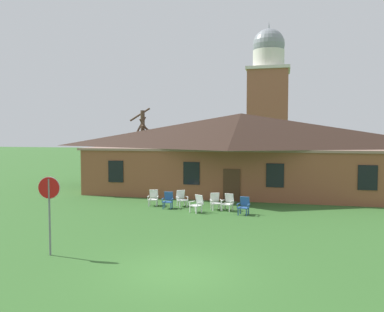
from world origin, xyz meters
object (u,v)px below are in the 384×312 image
at_px(stop_sign, 49,199).
at_px(lawn_chair_far_side, 228,202).
at_px(lawn_chair_near_door, 168,200).
at_px(lawn_chair_under_eave, 244,205).
at_px(lawn_chair_by_porch, 153,197).
at_px(lawn_chair_left_end, 182,198).
at_px(lawn_chair_middle, 197,203).
at_px(lawn_chair_right_end, 215,201).

xyz_separation_m(stop_sign, lawn_chair_far_side, (5.06, 9.58, -1.53)).
xyz_separation_m(lawn_chair_near_door, lawn_chair_under_eave, (4.52, -0.74, 0.00)).
relative_size(lawn_chair_by_porch, lawn_chair_under_eave, 1.00).
bearing_deg(lawn_chair_left_end, stop_sign, -101.71).
distance_m(lawn_chair_middle, lawn_chair_right_end, 1.29).
height_order(stop_sign, lawn_chair_left_end, stop_sign).
height_order(lawn_chair_near_door, lawn_chair_far_side, same).
distance_m(lawn_chair_by_porch, lawn_chair_near_door, 1.27).
xyz_separation_m(stop_sign, lawn_chair_under_eave, (6.05, 8.71, -1.53)).
bearing_deg(lawn_chair_far_side, lawn_chair_under_eave, -41.30).
xyz_separation_m(lawn_chair_near_door, lawn_chair_right_end, (2.78, 0.25, 0.00)).
bearing_deg(lawn_chair_by_porch, lawn_chair_far_side, -5.75).
relative_size(stop_sign, lawn_chair_left_end, 2.97).
distance_m(lawn_chair_by_porch, lawn_chair_right_end, 3.91).
xyz_separation_m(lawn_chair_by_porch, lawn_chair_under_eave, (5.64, -1.34, 0.00)).
bearing_deg(stop_sign, lawn_chair_by_porch, 87.65).
distance_m(lawn_chair_middle, lawn_chair_under_eave, 2.60).
height_order(lawn_chair_by_porch, lawn_chair_left_end, same).
distance_m(stop_sign, lawn_chair_middle, 9.51).
bearing_deg(lawn_chair_right_end, lawn_chair_by_porch, 174.89).
relative_size(lawn_chair_by_porch, lawn_chair_right_end, 1.00).
height_order(lawn_chair_middle, lawn_chair_right_end, same).
relative_size(lawn_chair_right_end, lawn_chair_under_eave, 1.00).
height_order(stop_sign, lawn_chair_under_eave, stop_sign).
bearing_deg(lawn_chair_under_eave, lawn_chair_near_door, 170.67).
xyz_separation_m(stop_sign, lawn_chair_left_end, (2.13, 10.27, -1.53)).
height_order(lawn_chair_near_door, lawn_chair_right_end, same).
distance_m(stop_sign, lawn_chair_right_end, 10.72).
distance_m(lawn_chair_middle, lawn_chair_far_side, 1.82).
height_order(lawn_chair_left_end, lawn_chair_far_side, same).
distance_m(lawn_chair_left_end, lawn_chair_right_end, 2.26).
bearing_deg(stop_sign, lawn_chair_under_eave, 55.18).
distance_m(lawn_chair_right_end, lawn_chair_under_eave, 2.00).
xyz_separation_m(stop_sign, lawn_chair_near_door, (1.53, 9.45, -1.53)).
bearing_deg(lawn_chair_far_side, stop_sign, -117.87).
height_order(lawn_chair_middle, lawn_chair_far_side, same).
relative_size(lawn_chair_near_door, lawn_chair_middle, 1.00).
bearing_deg(lawn_chair_right_end, lawn_chair_far_side, -9.01).
bearing_deg(lawn_chair_near_door, stop_sign, -99.21).
bearing_deg(lawn_chair_left_end, lawn_chair_middle, -49.38).
relative_size(lawn_chair_left_end, lawn_chair_under_eave, 1.00).
bearing_deg(stop_sign, lawn_chair_far_side, 62.13).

